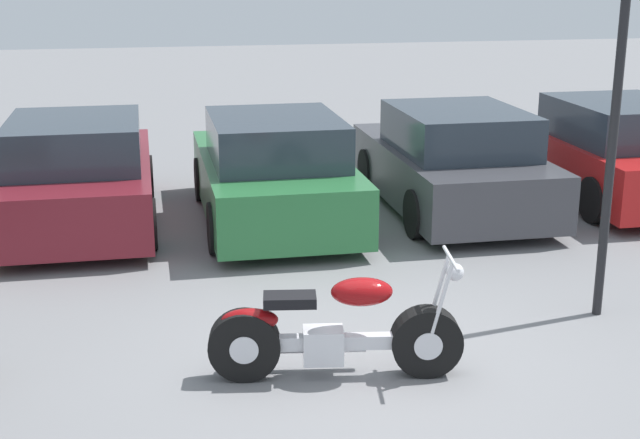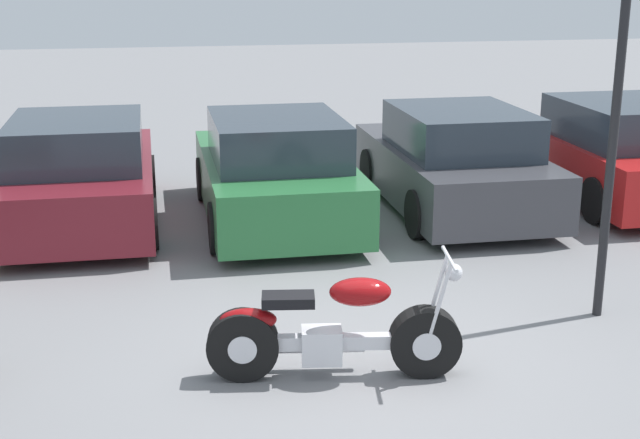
# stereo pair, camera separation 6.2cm
# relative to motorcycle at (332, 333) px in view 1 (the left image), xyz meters

# --- Properties ---
(ground_plane) EXTENTS (60.00, 60.00, 0.00)m
(ground_plane) POSITION_rel_motorcycle_xyz_m (0.36, 0.23, -0.40)
(ground_plane) COLOR slate
(motorcycle) EXTENTS (2.16, 0.76, 1.06)m
(motorcycle) POSITION_rel_motorcycle_xyz_m (0.00, 0.00, 0.00)
(motorcycle) COLOR black
(motorcycle) RESTS_ON ground_plane
(parked_car_maroon) EXTENTS (1.95, 4.06, 1.47)m
(parked_car_maroon) POSITION_rel_motorcycle_xyz_m (-2.36, 5.03, 0.28)
(parked_car_maroon) COLOR maroon
(parked_car_maroon) RESTS_ON ground_plane
(parked_car_green) EXTENTS (1.95, 4.06, 1.47)m
(parked_car_green) POSITION_rel_motorcycle_xyz_m (0.20, 4.71, 0.28)
(parked_car_green) COLOR #286B38
(parked_car_green) RESTS_ON ground_plane
(parked_car_dark_grey) EXTENTS (1.95, 4.06, 1.47)m
(parked_car_dark_grey) POSITION_rel_motorcycle_xyz_m (2.75, 4.84, 0.28)
(parked_car_dark_grey) COLOR #3D3D42
(parked_car_dark_grey) RESTS_ON ground_plane
(parked_car_red) EXTENTS (1.95, 4.06, 1.47)m
(parked_car_red) POSITION_rel_motorcycle_xyz_m (5.31, 5.02, 0.28)
(parked_car_red) COLOR red
(parked_car_red) RESTS_ON ground_plane
(lamp_post) EXTENTS (0.25, 0.25, 3.50)m
(lamp_post) POSITION_rel_motorcycle_xyz_m (2.90, 0.84, 1.90)
(lamp_post) COLOR black
(lamp_post) RESTS_ON ground_plane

